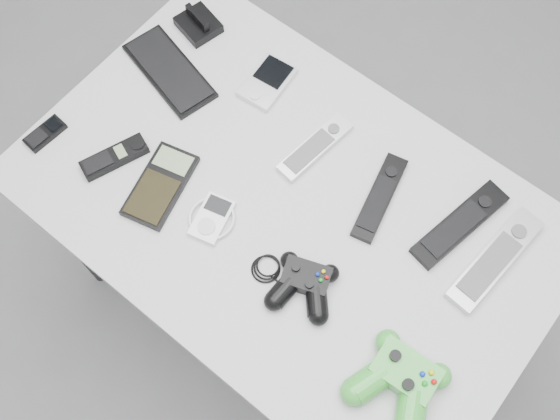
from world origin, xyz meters
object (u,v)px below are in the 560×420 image
Objects in this scene: desk at (288,216)px; pda_keyboard at (169,71)px; remote_black_b at (460,224)px; remote_silver_b at (495,259)px; calculator at (160,185)px; mp3_player at (212,218)px; cordless_handset at (114,157)px; controller_green at (400,380)px; mobile_phone at (45,133)px; controller_black at (304,283)px; pda at (267,82)px; remote_silver_a at (315,147)px; remote_black_a at (380,197)px.

pda_keyboard reaches higher than desk.
remote_silver_b is at bearing -1.56° from remote_black_b.
pda_keyboard is 0.68m from remote_black_b.
calculator is 0.13m from mp3_player.
controller_green is (0.70, -0.01, 0.02)m from cordless_handset.
calculator is at bearing 17.64° from mobile_phone.
controller_black is at bearing -6.82° from pda_keyboard.
calculator is (0.17, -0.21, 0.00)m from pda_keyboard.
calculator is (-0.01, -0.32, -0.00)m from pda.
remote_silver_a is 0.29m from controller_black.
remote_black_b reaches higher than pda.
remote_silver_b is at bearing -9.63° from pda.
desk is 5.45× the size of remote_black_a.
pda_keyboard is at bearing -161.79° from remote_black_b.
calculator is at bearing -138.57° from remote_black_b.
cordless_handset is 0.24m from mp3_player.
calculator and mp3_player have the same top height.
mobile_phone is 0.16m from cordless_handset.
remote_black_a is 0.80× the size of remote_silver_b.
calculator is 1.03× the size of controller_green.
remote_black_b is at bearing 16.37° from calculator.
mobile_phone is 0.50× the size of calculator.
pda and remote_black_a have the same top height.
remote_silver_b is at bearing 9.66° from remote_silver_a.
remote_black_b is at bearing 40.34° from controller_black.
controller_green is at bearing -22.14° from desk.
remote_black_b is 2.30× the size of mp3_player.
controller_black reaches higher than mp3_player.
remote_silver_b is (0.24, 0.03, 0.00)m from remote_black_a.
remote_black_a is 0.43m from calculator.
controller_black is (0.22, 0.01, 0.01)m from mp3_player.
remote_black_a reaches higher than pda_keyboard.
remote_black_b is at bearing 30.79° from desk.
cordless_handset is (0.15, 0.05, 0.00)m from mobile_phone.
remote_silver_b is at bearing 26.24° from mobile_phone.
mp3_player is at bearing -128.66° from desk.
remote_black_b is (0.68, 0.09, 0.00)m from pda_keyboard.
remote_silver_a and remote_black_a have the same top height.
pda is (-0.21, 0.19, 0.07)m from desk.
mp3_player is at bearing -97.07° from remote_silver_a.
controller_black reaches higher than remote_silver_b.
desk is at bearing 26.07° from mobile_phone.
pda reaches higher than mobile_phone.
remote_black_b is at bearing 47.60° from cordless_handset.
controller_green is at bearing -36.31° from pda.
remote_silver_a reaches higher than mobile_phone.
controller_black is (-0.01, -0.23, 0.01)m from remote_black_a.
desk is 4.38× the size of remote_silver_b.
mp3_player is (0.13, 0.01, 0.00)m from calculator.
remote_silver_a is at bearing -172.40° from remote_silver_b.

